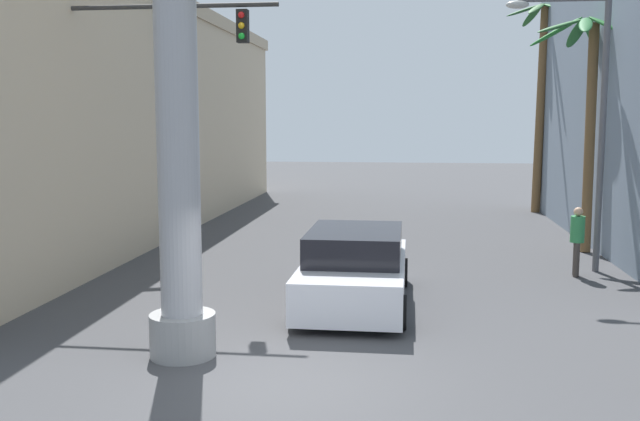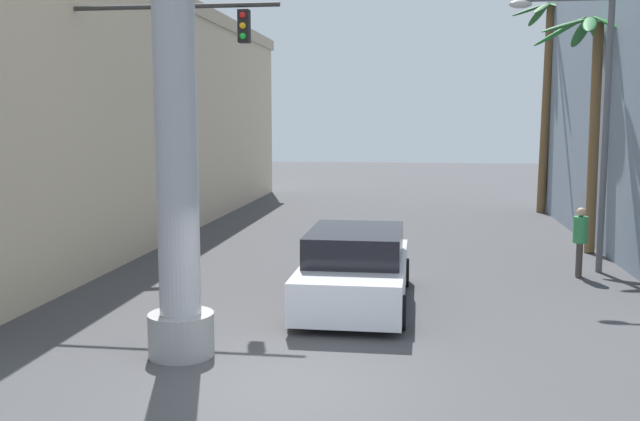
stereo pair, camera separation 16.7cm
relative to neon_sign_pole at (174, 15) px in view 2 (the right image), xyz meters
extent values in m
plane|color=#424244|center=(1.90, 8.82, -5.40)|extent=(88.86, 88.86, 0.00)
cube|color=#C6B293|center=(-8.32, 12.52, -1.71)|extent=(8.83, 27.25, 7.38)
cube|color=tan|center=(-8.32, 12.52, 2.23)|extent=(9.01, 27.80, 0.50)
cylinder|color=#9E9EA3|center=(-0.01, 0.00, -0.58)|extent=(0.66, 0.66, 9.64)
cylinder|color=gray|center=(-0.01, 0.00, -5.05)|extent=(1.06, 1.06, 0.70)
cylinder|color=#59595E|center=(8.30, 7.59, -1.97)|extent=(0.16, 0.16, 6.86)
ellipsoid|color=beige|center=(6.16, 7.59, 1.20)|extent=(0.56, 0.28, 0.20)
cylinder|color=#333333|center=(-4.51, 4.62, -2.22)|extent=(0.14, 0.14, 6.36)
cylinder|color=#333333|center=(-1.88, 4.62, 0.86)|extent=(5.27, 0.10, 0.10)
cube|color=black|center=(-0.03, 4.62, 0.41)|extent=(0.24, 0.24, 0.70)
sphere|color=red|center=(-0.03, 4.49, 0.63)|extent=(0.14, 0.14, 0.14)
sphere|color=yellow|center=(-0.03, 4.49, 0.41)|extent=(0.14, 0.14, 0.14)
sphere|color=green|center=(-0.03, 4.49, 0.19)|extent=(0.14, 0.14, 0.14)
cylinder|color=black|center=(1.54, 5.39, -5.08)|extent=(0.22, 0.64, 0.64)
cylinder|color=black|center=(3.48, 5.39, -5.08)|extent=(0.22, 0.64, 0.64)
cylinder|color=black|center=(1.53, 1.92, -5.08)|extent=(0.22, 0.64, 0.64)
cylinder|color=black|center=(3.47, 1.92, -5.08)|extent=(0.22, 0.64, 0.64)
cube|color=silver|center=(2.51, 3.66, -4.84)|extent=(2.05, 4.97, 0.80)
cube|color=black|center=(2.51, 3.66, -4.14)|extent=(1.88, 2.73, 0.60)
cylinder|color=brown|center=(8.87, 19.40, -1.24)|extent=(0.47, 0.42, 8.32)
ellipsoid|color=#27662D|center=(9.58, 19.44, 2.78)|extent=(1.46, 0.39, 0.55)
ellipsoid|color=#28642D|center=(9.21, 20.10, 2.68)|extent=(0.99, 1.34, 0.85)
ellipsoid|color=#2A682D|center=(8.52, 20.13, 2.67)|extent=(0.89, 1.36, 0.87)
ellipsoid|color=#295E2D|center=(8.09, 19.42, 2.78)|extent=(1.47, 0.43, 0.57)
ellipsoid|color=#2D5C2D|center=(8.45, 18.82, 2.75)|extent=(1.04, 1.41, 0.65)
ellipsoid|color=#296D2D|center=(9.22, 18.82, 2.78)|extent=(1.06, 1.43, 0.56)
cylinder|color=brown|center=(-4.68, 9.82, -1.37)|extent=(0.35, 0.39, 8.07)
cylinder|color=brown|center=(8.72, 10.51, -2.13)|extent=(0.37, 0.78, 6.55)
ellipsoid|color=#296C2D|center=(9.27, 10.45, 0.94)|extent=(1.56, 0.56, 0.74)
ellipsoid|color=#226C2D|center=(8.85, 11.26, 0.91)|extent=(1.01, 1.48, 0.83)
ellipsoid|color=#24652D|center=(8.40, 11.35, 0.93)|extent=(0.49, 1.53, 0.79)
ellipsoid|color=#247A2D|center=(7.70, 10.76, 0.90)|extent=(1.52, 0.74, 0.86)
ellipsoid|color=#29612D|center=(7.75, 10.21, 1.01)|extent=(1.58, 1.00, 0.54)
ellipsoid|color=#215F2D|center=(8.29, 9.77, 0.97)|extent=(0.70, 1.59, 0.66)
ellipsoid|color=#25742D|center=(9.05, 9.99, 0.91)|extent=(1.32, 1.29, 0.84)
cylinder|color=#3F3833|center=(7.66, 6.83, -4.98)|extent=(0.14, 0.14, 0.84)
cylinder|color=#3F3833|center=(7.69, 7.03, -4.98)|extent=(0.14, 0.14, 0.84)
cylinder|color=#338C4C|center=(7.67, 6.93, -4.24)|extent=(0.38, 0.38, 0.64)
sphere|color=tan|center=(7.67, 6.93, -3.81)|extent=(0.22, 0.22, 0.22)
camera|label=1|loc=(3.59, -10.81, -1.59)|focal=40.00mm
camera|label=2|loc=(3.76, -10.79, -1.59)|focal=40.00mm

